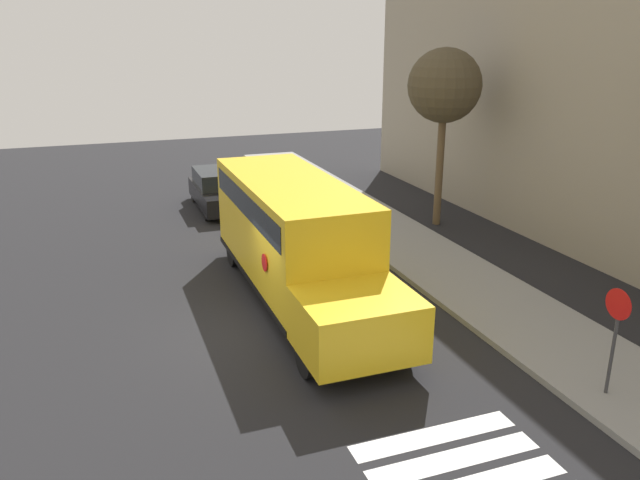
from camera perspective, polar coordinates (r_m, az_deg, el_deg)
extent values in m
plane|color=black|center=(15.63, -6.02, -8.16)|extent=(60.00, 60.00, 0.00)
cube|color=gray|center=(18.10, 14.38, -4.57)|extent=(44.00, 3.00, 0.15)
cube|color=white|center=(12.06, 10.32, -17.19)|extent=(0.50, 3.20, 0.01)
cube|color=white|center=(11.59, 12.14, -19.00)|extent=(0.50, 3.20, 0.01)
cube|color=yellow|center=(17.26, -2.76, 1.06)|extent=(7.35, 2.50, 2.75)
cube|color=yellow|center=(13.40, 3.41, -7.64)|extent=(2.11, 2.50, 1.28)
cube|color=black|center=(17.69, -2.70, -2.93)|extent=(7.35, 2.54, 0.16)
cube|color=black|center=(17.04, -2.80, 3.71)|extent=(6.76, 2.53, 0.64)
cylinder|color=red|center=(15.13, -5.12, -2.08)|extent=(0.44, 0.02, 0.44)
cylinder|color=black|center=(14.17, 7.26, -8.89)|extent=(1.00, 0.30, 1.00)
cylinder|color=black|center=(13.41, -1.13, -10.41)|extent=(1.00, 0.30, 1.00)
cylinder|color=black|center=(20.23, -1.89, -0.23)|extent=(1.00, 0.30, 1.00)
cylinder|color=black|center=(19.70, -7.86, -0.92)|extent=(1.00, 0.30, 1.00)
cube|color=black|center=(26.18, -9.25, 4.07)|extent=(4.51, 1.78, 0.73)
cube|color=#1E2328|center=(26.28, -9.44, 5.65)|extent=(2.53, 1.64, 0.64)
cylinder|color=black|center=(24.99, -6.81, 2.87)|extent=(0.64, 0.22, 0.64)
cylinder|color=black|center=(24.70, -10.29, 2.51)|extent=(0.64, 0.22, 0.64)
cylinder|color=black|center=(27.80, -8.26, 4.40)|extent=(0.64, 0.22, 0.64)
cylinder|color=black|center=(27.54, -11.40, 4.09)|extent=(0.64, 0.22, 0.64)
cylinder|color=#38383A|center=(13.59, 25.16, -9.26)|extent=(0.07, 0.07, 2.11)
cylinder|color=red|center=(13.15, 25.62, -5.32)|extent=(0.62, 0.03, 0.62)
cylinder|color=brown|center=(23.80, 10.87, 6.51)|extent=(0.28, 0.28, 4.38)
sphere|color=#4C422D|center=(23.39, 11.32, 13.69)|extent=(2.66, 2.66, 2.66)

